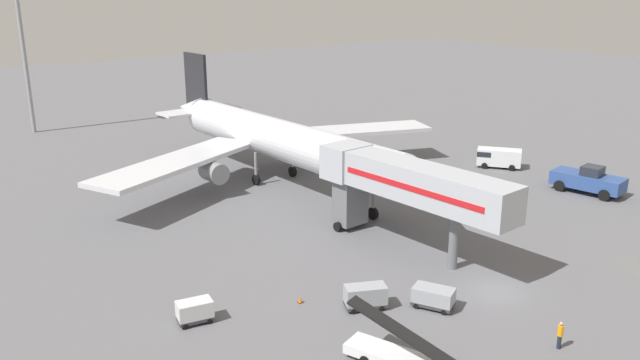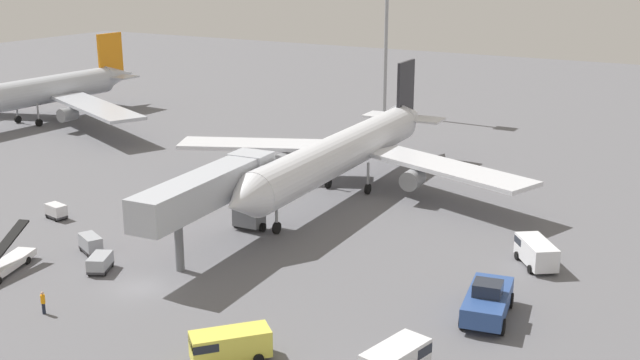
# 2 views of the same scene
# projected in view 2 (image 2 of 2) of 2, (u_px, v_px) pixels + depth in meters

# --- Properties ---
(ground_plane) EXTENTS (300.00, 300.00, 0.00)m
(ground_plane) POSITION_uv_depth(u_px,v_px,m) (139.00, 288.00, 59.42)
(ground_plane) COLOR slate
(airplane_at_gate) EXTENTS (40.86, 43.25, 11.94)m
(airplane_at_gate) POSITION_uv_depth(u_px,v_px,m) (346.00, 150.00, 81.88)
(airplane_at_gate) COLOR silver
(airplane_at_gate) RESTS_ON ground
(jet_bridge) EXTENTS (4.42, 17.59, 7.11)m
(jet_bridge) POSITION_uv_depth(u_px,v_px,m) (214.00, 190.00, 65.72)
(jet_bridge) COLOR #B2B7C1
(jet_bridge) RESTS_ON ground
(pushback_tug) EXTENTS (3.89, 7.09, 2.78)m
(pushback_tug) POSITION_uv_depth(u_px,v_px,m) (488.00, 301.00, 54.19)
(pushback_tug) COLOR #2D4C8E
(pushback_tug) RESTS_ON ground
(belt_loader_truck) EXTENTS (3.89, 7.17, 3.30)m
(belt_loader_truck) POSITION_uv_depth(u_px,v_px,m) (4.00, 264.00, 61.92)
(belt_loader_truck) COLOR white
(belt_loader_truck) RESTS_ON ground
(service_van_near_left) EXTENTS (4.71, 4.93, 1.98)m
(service_van_near_left) POSITION_uv_depth(u_px,v_px,m) (228.00, 344.00, 48.46)
(service_van_near_left) COLOR #E5DB4C
(service_van_near_left) RESTS_ON ground
(service_van_mid_left) EXTENTS (4.43, 5.03, 2.11)m
(service_van_mid_left) POSITION_uv_depth(u_px,v_px,m) (536.00, 251.00, 63.41)
(service_van_mid_left) COLOR white
(service_van_mid_left) RESTS_ON ground
(baggage_cart_near_center) EXTENTS (2.90, 2.25, 1.55)m
(baggage_cart_near_center) POSITION_uv_depth(u_px,v_px,m) (91.00, 243.00, 66.07)
(baggage_cart_near_center) COLOR #38383D
(baggage_cart_near_center) RESTS_ON ground
(baggage_cart_outer_left) EXTENTS (2.42, 2.93, 1.34)m
(baggage_cart_outer_left) POSITION_uv_depth(u_px,v_px,m) (100.00, 262.00, 62.33)
(baggage_cart_outer_left) COLOR #38383D
(baggage_cart_outer_left) RESTS_ON ground
(baggage_cart_far_center) EXTENTS (2.31, 1.59, 1.42)m
(baggage_cart_far_center) POSITION_uv_depth(u_px,v_px,m) (56.00, 211.00, 74.66)
(baggage_cart_far_center) COLOR #38383D
(baggage_cart_far_center) RESTS_ON ground
(ground_crew_worker_foreground) EXTENTS (0.37, 0.37, 1.67)m
(ground_crew_worker_foreground) POSITION_uv_depth(u_px,v_px,m) (43.00, 302.00, 54.90)
(ground_crew_worker_foreground) COLOR #1E2333
(ground_crew_worker_foreground) RESTS_ON ground
(safety_cone_alpha) EXTENTS (0.31, 0.31, 0.49)m
(safety_cone_alpha) POSITION_uv_depth(u_px,v_px,m) (93.00, 234.00, 70.19)
(safety_cone_alpha) COLOR black
(safety_cone_alpha) RESTS_ON ground
(airplane_background) EXTENTS (49.17, 45.99, 11.95)m
(airplane_background) POSITION_uv_depth(u_px,v_px,m) (23.00, 94.00, 114.26)
(airplane_background) COLOR #B7BCC6
(airplane_background) RESTS_ON ground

